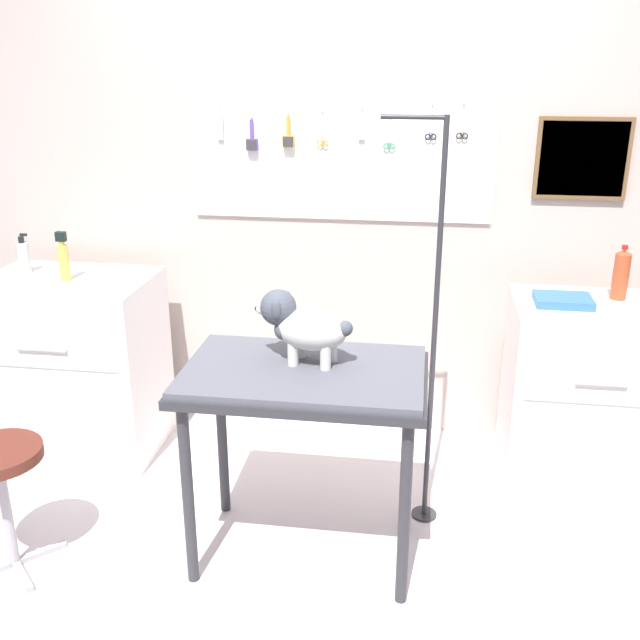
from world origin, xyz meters
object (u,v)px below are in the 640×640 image
(grooming_arm, at_px, (431,347))
(dog, at_px, (302,325))
(stool, at_px, (0,472))
(spray_bottle_short, at_px, (24,257))
(counter_left, at_px, (77,365))
(cabinet_right, at_px, (583,399))
(soda_bottle, at_px, (621,274))
(grooming_table, at_px, (304,391))

(grooming_arm, height_order, dog, grooming_arm)
(grooming_arm, bearing_deg, stool, -160.30)
(stool, distance_m, spray_bottle_short, 1.22)
(counter_left, height_order, stool, counter_left)
(grooming_arm, xyz_separation_m, spray_bottle_short, (-1.99, 0.44, 0.18))
(cabinet_right, bearing_deg, dog, -153.24)
(dog, distance_m, spray_bottle_short, 1.65)
(grooming_arm, relative_size, dog, 4.50)
(stool, xyz_separation_m, soda_bottle, (2.40, 1.02, 0.58))
(counter_left, bearing_deg, stool, -81.29)
(cabinet_right, xyz_separation_m, stool, (-2.29, -0.91, -0.02))
(counter_left, distance_m, spray_bottle_short, 0.59)
(counter_left, distance_m, stool, 0.96)
(grooming_arm, bearing_deg, soda_bottle, 28.81)
(grooming_arm, height_order, soda_bottle, grooming_arm)
(grooming_table, height_order, spray_bottle_short, spray_bottle_short)
(dog, distance_m, stool, 1.27)
(dog, relative_size, soda_bottle, 1.57)
(cabinet_right, xyz_separation_m, soda_bottle, (0.11, 0.10, 0.56))
(stool, bearing_deg, counter_left, 98.71)
(grooming_table, xyz_separation_m, soda_bottle, (1.28, 0.76, 0.29))
(grooming_arm, xyz_separation_m, stool, (-1.60, -0.57, -0.37))
(grooming_table, distance_m, grooming_arm, 0.57)
(dog, distance_m, cabinet_right, 1.42)
(soda_bottle, bearing_deg, grooming_arm, -151.19)
(grooming_arm, height_order, stool, grooming_arm)
(grooming_table, height_order, grooming_arm, grooming_arm)
(stool, bearing_deg, cabinet_right, 21.74)
(counter_left, relative_size, cabinet_right, 1.00)
(spray_bottle_short, relative_size, soda_bottle, 0.81)
(grooming_arm, height_order, counter_left, grooming_arm)
(cabinet_right, height_order, spray_bottle_short, spray_bottle_short)
(soda_bottle, bearing_deg, spray_bottle_short, -179.97)
(counter_left, bearing_deg, grooming_arm, -12.08)
(cabinet_right, distance_m, spray_bottle_short, 2.73)
(stool, bearing_deg, soda_bottle, 22.90)
(stool, relative_size, spray_bottle_short, 2.67)
(grooming_arm, distance_m, counter_left, 1.82)
(soda_bottle, bearing_deg, cabinet_right, -137.83)
(cabinet_right, bearing_deg, spray_bottle_short, 177.87)
(cabinet_right, bearing_deg, soda_bottle, 42.17)
(grooming_arm, distance_m, soda_bottle, 0.94)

